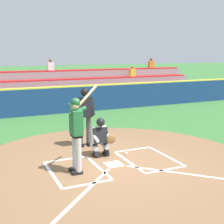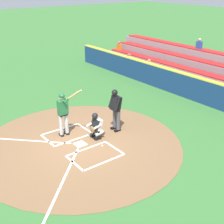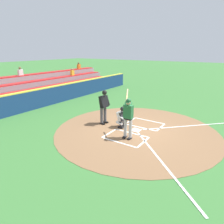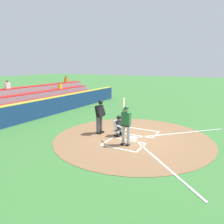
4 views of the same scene
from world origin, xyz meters
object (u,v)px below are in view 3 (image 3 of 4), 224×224
Objects in this scene: catcher at (122,117)px; plate_umpire at (104,105)px; batter at (128,115)px; baseball at (132,123)px.

plate_umpire is (0.09, -1.10, 0.49)m from catcher.
plate_umpire is at bearing -85.19° from catcher.
plate_umpire is (-0.91, -1.98, -0.02)m from batter.
catcher is at bearing 94.81° from plate_umpire.
batter is 2.18m from plate_umpire.
baseball is (-0.81, 1.28, -1.04)m from plate_umpire.
catcher is 0.92m from baseball.
batter reaches higher than plate_umpire.
baseball is (-1.72, -0.70, -1.06)m from batter.
catcher is 1.20m from plate_umpire.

